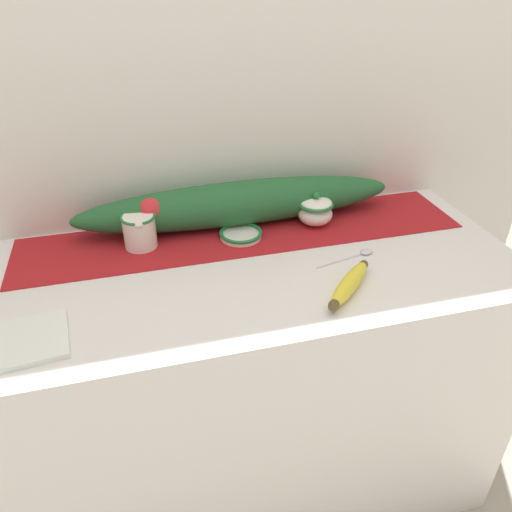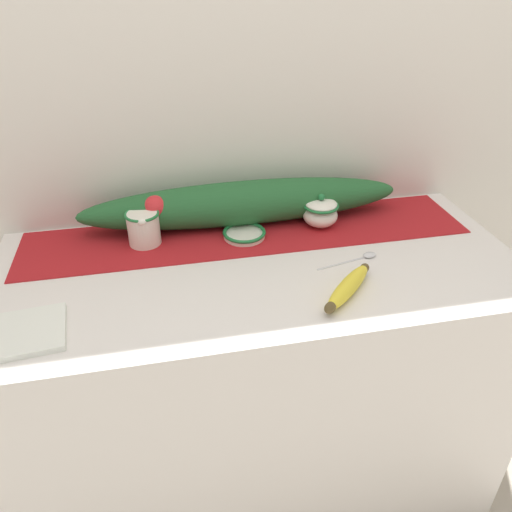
% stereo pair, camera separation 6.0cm
% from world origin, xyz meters
% --- Properties ---
extents(ground_plane, '(12.00, 12.00, 0.00)m').
position_xyz_m(ground_plane, '(0.00, 0.00, 0.00)').
color(ground_plane, '#B2A899').
extents(countertop, '(1.41, 0.64, 0.89)m').
position_xyz_m(countertop, '(0.00, 0.00, 0.45)').
color(countertop, silver).
rests_on(countertop, ground_plane).
extents(back_wall, '(2.21, 0.04, 2.40)m').
position_xyz_m(back_wall, '(0.00, 0.34, 1.20)').
color(back_wall, silver).
rests_on(back_wall, ground_plane).
extents(table_runner, '(1.30, 0.27, 0.00)m').
position_xyz_m(table_runner, '(0.00, 0.18, 0.89)').
color(table_runner, '#A8191E').
rests_on(table_runner, countertop).
extents(cream_pitcher, '(0.10, 0.11, 0.10)m').
position_xyz_m(cream_pitcher, '(-0.30, 0.18, 0.95)').
color(cream_pitcher, white).
rests_on(cream_pitcher, countertop).
extents(sugar_bowl, '(0.11, 0.11, 0.10)m').
position_xyz_m(sugar_bowl, '(0.22, 0.18, 0.94)').
color(sugar_bowl, white).
rests_on(sugar_bowl, countertop).
extents(small_dish, '(0.13, 0.13, 0.02)m').
position_xyz_m(small_dish, '(-0.01, 0.15, 0.91)').
color(small_dish, white).
rests_on(small_dish, countertop).
extents(banana, '(0.18, 0.18, 0.04)m').
position_xyz_m(banana, '(0.18, -0.17, 0.91)').
color(banana, yellow).
rests_on(banana, countertop).
extents(spoon, '(0.18, 0.06, 0.01)m').
position_xyz_m(spoon, '(0.29, -0.02, 0.90)').
color(spoon, silver).
rests_on(spoon, countertop).
extents(napkin_stack, '(0.17, 0.17, 0.01)m').
position_xyz_m(napkin_stack, '(-0.56, -0.17, 0.90)').
color(napkin_stack, white).
rests_on(napkin_stack, countertop).
extents(poinsettia_garland, '(0.97, 0.14, 0.13)m').
position_xyz_m(poinsettia_garland, '(-0.00, 0.24, 0.96)').
color(poinsettia_garland, '#235B2D').
rests_on(poinsettia_garland, countertop).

